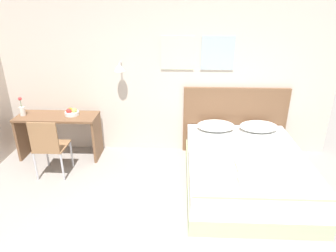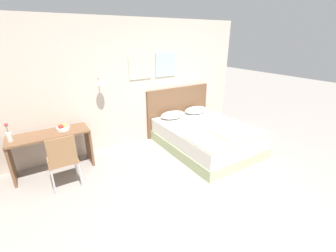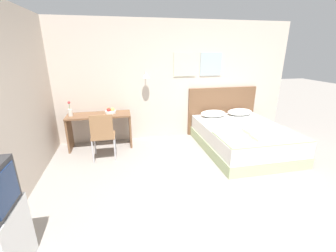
{
  "view_description": "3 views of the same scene",
  "coord_description": "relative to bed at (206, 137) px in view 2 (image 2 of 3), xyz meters",
  "views": [
    {
      "loc": [
        0.41,
        -1.95,
        2.5
      ],
      "look_at": [
        0.24,
        2.01,
        0.79
      ],
      "focal_mm": 32.0,
      "sensor_mm": 36.0,
      "label": 1
    },
    {
      "loc": [
        -1.72,
        -1.6,
        2.31
      ],
      "look_at": [
        0.28,
        1.6,
        0.78
      ],
      "focal_mm": 24.0,
      "sensor_mm": 36.0,
      "label": 2
    },
    {
      "loc": [
        -1.12,
        -2.23,
        2.03
      ],
      "look_at": [
        -0.32,
        1.52,
        0.71
      ],
      "focal_mm": 24.0,
      "sensor_mm": 36.0,
      "label": 3
    }
  ],
  "objects": [
    {
      "name": "desk",
      "position": [
        -2.92,
        0.77,
        0.27
      ],
      "size": [
        1.3,
        0.5,
        0.74
      ],
      "color": "brown",
      "rests_on": "ground_plane"
    },
    {
      "name": "folded_towel_mid_bed",
      "position": [
        -0.08,
        -0.75,
        0.32
      ],
      "size": [
        0.33,
        0.26,
        0.06
      ],
      "color": "white",
      "rests_on": "throw_blanket"
    },
    {
      "name": "desk_chair",
      "position": [
        -2.83,
        0.12,
        0.29
      ],
      "size": [
        0.44,
        0.44,
        0.93
      ],
      "color": "#8E6642",
      "rests_on": "ground_plane"
    },
    {
      "name": "bed",
      "position": [
        0.0,
        0.0,
        0.0
      ],
      "size": [
        1.61,
        2.09,
        0.52
      ],
      "color": "#B2C693",
      "rests_on": "ground_plane"
    },
    {
      "name": "pillow_left",
      "position": [
        -0.34,
        0.8,
        0.34
      ],
      "size": [
        0.61,
        0.39,
        0.15
      ],
      "color": "white",
      "rests_on": "bed"
    },
    {
      "name": "headboard",
      "position": [
        0.0,
        1.07,
        0.32
      ],
      "size": [
        1.73,
        0.06,
        1.15
      ],
      "color": "brown",
      "rests_on": "ground_plane"
    },
    {
      "name": "ground_plane",
      "position": [
        -1.33,
        -1.73,
        -0.26
      ],
      "size": [
        24.0,
        24.0,
        0.0
      ],
      "primitive_type": "plane",
      "color": "gray"
    },
    {
      "name": "pillow_right",
      "position": [
        0.34,
        0.8,
        0.34
      ],
      "size": [
        0.61,
        0.39,
        0.15
      ],
      "color": "white",
      "rests_on": "bed"
    },
    {
      "name": "fruit_bowl",
      "position": [
        -2.68,
        0.8,
        0.53
      ],
      "size": [
        0.22,
        0.22,
        0.12
      ],
      "color": "silver",
      "rests_on": "desk"
    },
    {
      "name": "wall_back",
      "position": [
        -1.33,
        1.13,
        1.07
      ],
      "size": [
        5.84,
        0.31,
        2.65
      ],
      "color": "beige",
      "rests_on": "ground_plane"
    },
    {
      "name": "flower_vase",
      "position": [
        -3.47,
        0.75,
        0.58
      ],
      "size": [
        0.09,
        0.09,
        0.31
      ],
      "color": "silver",
      "rests_on": "desk"
    },
    {
      "name": "throw_blanket",
      "position": [
        0.0,
        -0.61,
        0.27
      ],
      "size": [
        1.57,
        0.83,
        0.02
      ],
      "color": "#B2C693",
      "rests_on": "bed"
    },
    {
      "name": "folded_towel_near_foot",
      "position": [
        -0.07,
        -0.46,
        0.32
      ],
      "size": [
        0.3,
        0.32,
        0.06
      ],
      "color": "white",
      "rests_on": "throw_blanket"
    }
  ]
}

